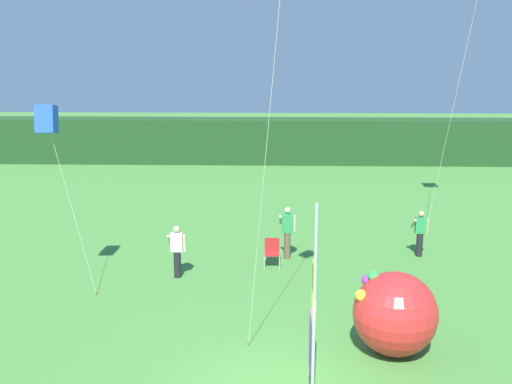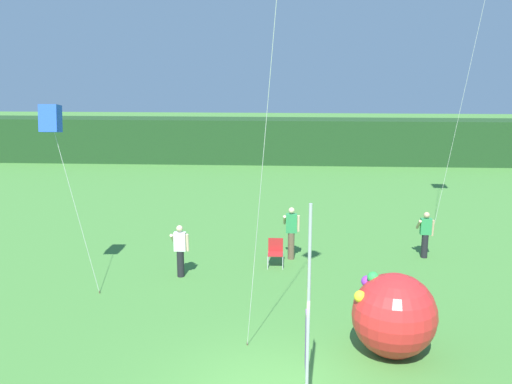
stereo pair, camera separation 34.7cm
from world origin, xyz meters
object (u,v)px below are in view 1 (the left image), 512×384
person_near_banner (287,231)px  person_mid_field (177,250)px  kite_blue_box_1 (47,120)px  person_far_left (420,232)px  banner_flag (313,318)px  inflatable_balloon (395,313)px  folding_chair (272,250)px

person_near_banner → person_mid_field: bearing=-152.2°
person_mid_field → kite_blue_box_1: kite_blue_box_1 is taller
person_far_left → banner_flag: bearing=-114.6°
person_mid_field → person_far_left: 8.18m
person_far_left → inflatable_balloon: (-2.20, -6.70, 0.12)m
folding_chair → kite_blue_box_1: size_ratio=0.17×
person_near_banner → inflatable_balloon: size_ratio=0.93×
kite_blue_box_1 → person_mid_field: bearing=23.9°
banner_flag → folding_chair: 8.34m
kite_blue_box_1 → person_far_left: bearing=18.0°
banner_flag → kite_blue_box_1: 9.32m
folding_chair → kite_blue_box_1: 7.91m
banner_flag → person_far_left: size_ratio=2.67×
person_mid_field → folding_chair: 3.12m
person_mid_field → person_far_left: (7.88, 2.18, -0.03)m
person_near_banner → person_far_left: size_ratio=1.12×
person_far_left → kite_blue_box_1: (-11.03, -3.58, 4.14)m
person_near_banner → inflatable_balloon: 6.71m
person_mid_field → folding_chair: bearing=21.0°
person_near_banner → inflatable_balloon: inflatable_balloon is taller
person_mid_field → kite_blue_box_1: (-3.14, -1.40, 4.11)m
person_mid_field → folding_chair: size_ratio=1.84×
folding_chair → person_far_left: bearing=12.2°
kite_blue_box_1 → person_near_banner: bearing=26.0°
folding_chair → kite_blue_box_1: kite_blue_box_1 is taller
person_near_banner → kite_blue_box_1: size_ratio=0.33×
person_far_left → kite_blue_box_1: bearing=-162.0°
person_far_left → kite_blue_box_1: 12.31m
banner_flag → folding_chair: banner_flag is taller
person_near_banner → folding_chair: (-0.51, -0.68, -0.44)m
inflatable_balloon → folding_chair: bearing=116.4°
folding_chair → kite_blue_box_1: (-6.03, -2.50, 4.47)m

